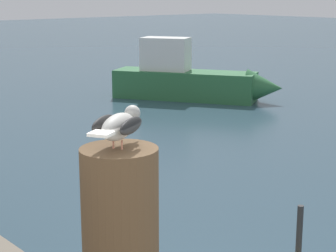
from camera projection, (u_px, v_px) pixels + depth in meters
The scene contains 2 objects.
seagull at pixel (119, 125), 2.23m from camera, with size 0.23×0.37×0.14m.
boat_green at pixel (194, 80), 16.61m from camera, with size 4.63×3.34×1.78m.
Camera 1 is at (0.68, -1.64, 2.99)m, focal length 62.72 mm.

